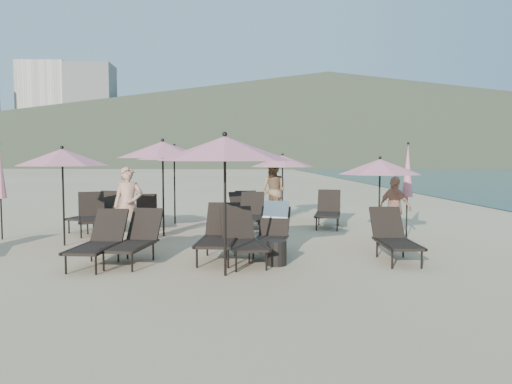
{
  "coord_description": "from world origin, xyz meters",
  "views": [
    {
      "loc": [
        -0.39,
        -9.95,
        2.04
      ],
      "look_at": [
        0.28,
        3.5,
        1.1
      ],
      "focal_mm": 35.0,
      "sensor_mm": 36.0,
      "label": 1
    }
  ],
  "objects_px": {
    "umbrella_open_0": "(62,157)",
    "lounger_9": "(251,213)",
    "umbrella_open_5": "(225,149)",
    "umbrella_open_1": "(163,150)",
    "umbrella_open_4": "(283,161)",
    "lounger_10": "(252,211)",
    "lounger_8": "(146,213)",
    "beachgoer_c": "(395,208)",
    "beachgoer_b": "(273,191)",
    "umbrella_closed_0": "(408,171)",
    "side_table_1": "(277,253)",
    "lounger_2": "(219,234)",
    "beachgoer_a": "(128,206)",
    "lounger_4": "(271,231)",
    "umbrella_open_3": "(174,153)",
    "lounger_3": "(242,238)",
    "umbrella_closed_1": "(0,172)",
    "lounger_11": "(328,210)",
    "lounger_13": "(99,240)",
    "lounger_7": "(96,212)",
    "lounger_6": "(92,214)",
    "side_table_0": "(114,241)",
    "lounger_5": "(394,237)",
    "lounger_12": "(246,212)",
    "umbrella_open_2": "(380,167)"
  },
  "relations": [
    {
      "from": "umbrella_open_0",
      "to": "lounger_9",
      "type": "bearing_deg",
      "value": 26.36
    },
    {
      "from": "lounger_9",
      "to": "umbrella_open_5",
      "type": "relative_size",
      "value": 0.75
    },
    {
      "from": "umbrella_open_1",
      "to": "umbrella_open_4",
      "type": "relative_size",
      "value": 1.16
    },
    {
      "from": "lounger_10",
      "to": "lounger_8",
      "type": "bearing_deg",
      "value": 167.74
    },
    {
      "from": "lounger_10",
      "to": "beachgoer_c",
      "type": "relative_size",
      "value": 1.19
    },
    {
      "from": "umbrella_open_5",
      "to": "beachgoer_b",
      "type": "distance_m",
      "value": 7.75
    },
    {
      "from": "umbrella_closed_0",
      "to": "beachgoer_b",
      "type": "distance_m",
      "value": 4.81
    },
    {
      "from": "umbrella_closed_0",
      "to": "side_table_1",
      "type": "height_order",
      "value": "umbrella_closed_0"
    },
    {
      "from": "lounger_2",
      "to": "beachgoer_a",
      "type": "xyz_separation_m",
      "value": [
        -2.14,
        1.69,
        0.41
      ]
    },
    {
      "from": "lounger_4",
      "to": "umbrella_open_3",
      "type": "relative_size",
      "value": 0.75
    },
    {
      "from": "beachgoer_b",
      "to": "umbrella_open_5",
      "type": "bearing_deg",
      "value": -52.83
    },
    {
      "from": "umbrella_open_5",
      "to": "lounger_4",
      "type": "bearing_deg",
      "value": 61.8
    },
    {
      "from": "lounger_3",
      "to": "umbrella_closed_1",
      "type": "bearing_deg",
      "value": 143.54
    },
    {
      "from": "lounger_11",
      "to": "lounger_2",
      "type": "bearing_deg",
      "value": -111.21
    },
    {
      "from": "lounger_13",
      "to": "umbrella_closed_1",
      "type": "xyz_separation_m",
      "value": [
        -3.17,
        3.05,
        1.21
      ]
    },
    {
      "from": "lounger_10",
      "to": "umbrella_open_3",
      "type": "bearing_deg",
      "value": 148.37
    },
    {
      "from": "lounger_7",
      "to": "beachgoer_b",
      "type": "bearing_deg",
      "value": 37.0
    },
    {
      "from": "lounger_6",
      "to": "side_table_0",
      "type": "height_order",
      "value": "lounger_6"
    },
    {
      "from": "umbrella_open_5",
      "to": "side_table_1",
      "type": "relative_size",
      "value": 5.3
    },
    {
      "from": "lounger_4",
      "to": "umbrella_open_5",
      "type": "bearing_deg",
      "value": -103.16
    },
    {
      "from": "lounger_5",
      "to": "beachgoer_a",
      "type": "xyz_separation_m",
      "value": [
        -5.62,
        2.0,
        0.45
      ]
    },
    {
      "from": "beachgoer_b",
      "to": "lounger_7",
      "type": "bearing_deg",
      "value": -112.75
    },
    {
      "from": "beachgoer_b",
      "to": "lounger_11",
      "type": "bearing_deg",
      "value": 1.62
    },
    {
      "from": "lounger_3",
      "to": "side_table_1",
      "type": "relative_size",
      "value": 4.0
    },
    {
      "from": "lounger_9",
      "to": "umbrella_open_1",
      "type": "distance_m",
      "value": 3.03
    },
    {
      "from": "lounger_4",
      "to": "lounger_8",
      "type": "distance_m",
      "value": 5.41
    },
    {
      "from": "umbrella_open_1",
      "to": "side_table_1",
      "type": "distance_m",
      "value": 4.88
    },
    {
      "from": "umbrella_open_4",
      "to": "umbrella_open_5",
      "type": "height_order",
      "value": "umbrella_open_5"
    },
    {
      "from": "umbrella_open_1",
      "to": "umbrella_open_4",
      "type": "distance_m",
      "value": 4.52
    },
    {
      "from": "lounger_4",
      "to": "lounger_12",
      "type": "xyz_separation_m",
      "value": [
        -0.39,
        4.15,
        -0.05
      ]
    },
    {
      "from": "lounger_3",
      "to": "lounger_9",
      "type": "relative_size",
      "value": 1.0
    },
    {
      "from": "umbrella_open_2",
      "to": "umbrella_closed_0",
      "type": "relative_size",
      "value": 0.85
    },
    {
      "from": "lounger_11",
      "to": "umbrella_open_1",
      "type": "height_order",
      "value": "umbrella_open_1"
    },
    {
      "from": "lounger_7",
      "to": "umbrella_closed_0",
      "type": "relative_size",
      "value": 0.8
    },
    {
      "from": "umbrella_open_0",
      "to": "beachgoer_b",
      "type": "height_order",
      "value": "umbrella_open_0"
    },
    {
      "from": "lounger_6",
      "to": "beachgoer_c",
      "type": "bearing_deg",
      "value": -27.15
    },
    {
      "from": "lounger_2",
      "to": "lounger_12",
      "type": "bearing_deg",
      "value": 88.12
    },
    {
      "from": "lounger_13",
      "to": "beachgoer_c",
      "type": "bearing_deg",
      "value": 29.69
    },
    {
      "from": "beachgoer_c",
      "to": "lounger_2",
      "type": "bearing_deg",
      "value": 82.0
    },
    {
      "from": "lounger_8",
      "to": "lounger_5",
      "type": "bearing_deg",
      "value": -49.23
    },
    {
      "from": "lounger_5",
      "to": "beachgoer_b",
      "type": "height_order",
      "value": "beachgoer_b"
    },
    {
      "from": "side_table_1",
      "to": "beachgoer_a",
      "type": "xyz_separation_m",
      "value": [
        -3.25,
        2.36,
        0.68
      ]
    },
    {
      "from": "umbrella_open_4",
      "to": "lounger_12",
      "type": "bearing_deg",
      "value": -129.01
    },
    {
      "from": "lounger_8",
      "to": "side_table_1",
      "type": "bearing_deg",
      "value": -66.32
    },
    {
      "from": "umbrella_open_1",
      "to": "umbrella_closed_0",
      "type": "distance_m",
      "value": 6.25
    },
    {
      "from": "lounger_10",
      "to": "lounger_11",
      "type": "distance_m",
      "value": 2.24
    },
    {
      "from": "lounger_4",
      "to": "umbrella_closed_0",
      "type": "bearing_deg",
      "value": 45.78
    },
    {
      "from": "umbrella_open_3",
      "to": "lounger_2",
      "type": "bearing_deg",
      "value": -74.57
    },
    {
      "from": "lounger_3",
      "to": "umbrella_open_5",
      "type": "xyz_separation_m",
      "value": [
        -0.32,
        -1.13,
        1.71
      ]
    },
    {
      "from": "lounger_12",
      "to": "umbrella_open_2",
      "type": "distance_m",
      "value": 4.55
    }
  ]
}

